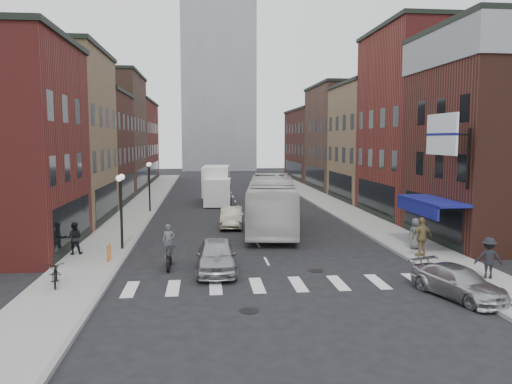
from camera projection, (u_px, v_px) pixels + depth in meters
ground at (269, 266)px, 23.47m from camera, size 160.00×160.00×0.00m
sidewalk_left at (142, 206)px, 44.33m from camera, size 3.00×74.00×0.15m
sidewalk_right at (329, 203)px, 46.11m from camera, size 3.00×74.00×0.15m
curb_left at (159, 206)px, 44.50m from camera, size 0.20×74.00×0.16m
curb_right at (313, 204)px, 45.96m from camera, size 0.20×74.00×0.16m
crosswalk_stripes at (279, 285)px, 20.51m from camera, size 12.00×2.20×0.01m
bldg_left_mid_a at (33, 137)px, 35.10m from camera, size 10.30×10.20×12.30m
bldg_left_mid_b at (71, 148)px, 45.10m from camera, size 10.30×10.20×10.30m
bldg_left_far_a at (96, 133)px, 55.82m from camera, size 10.30×12.20×13.30m
bldg_left_far_b at (117, 141)px, 69.77m from camera, size 10.30×16.20×11.30m
bldg_right_mid_a at (440, 124)px, 38.13m from camera, size 10.30×10.20×14.30m
bldg_right_mid_b at (391, 142)px, 48.18m from camera, size 10.30×10.20×11.30m
bldg_right_far_a at (356, 138)px, 59.00m from camera, size 10.30×12.20×12.30m
bldg_right_far_b at (327, 145)px, 72.95m from camera, size 10.30×16.20×10.30m
awning_blue at (429, 202)px, 26.60m from camera, size 1.80×5.00×0.78m
billboard_sign at (443, 136)px, 24.22m from camera, size 1.52×3.00×3.70m
distant_tower at (218, 42)px, 97.97m from camera, size 14.00×14.00×50.00m
streetlamp_near at (121, 197)px, 26.35m from camera, size 0.32×1.22×4.11m
streetlamp_far at (149, 177)px, 40.19m from camera, size 0.32×1.22×4.11m
bike_rack at (109, 253)px, 23.91m from camera, size 0.08×0.68×0.80m
box_truck at (217, 185)px, 46.62m from camera, size 2.80×7.98×3.41m
motorcycle_rider at (169, 248)px, 23.01m from camera, size 0.58×2.04×2.07m
transit_bus at (272, 203)px, 33.08m from camera, size 4.59×12.91×3.52m
sedan_left_near at (216, 256)px, 22.41m from camera, size 1.86×4.43×1.50m
sedan_left_far at (231, 217)px, 33.93m from camera, size 1.72×4.18×1.35m
curb_car at (458, 282)px, 18.81m from camera, size 2.78×4.34×1.17m
parked_bicycle at (56, 273)px, 19.93m from camera, size 1.10×1.97×0.98m
ped_left_solo at (74, 238)px, 25.28m from camera, size 0.83×0.52×1.64m
ped_right_a at (489, 258)px, 20.89m from camera, size 1.24×0.89×1.73m
ped_right_b at (422, 237)px, 24.74m from camera, size 1.26×0.84×1.97m
ped_right_c at (416, 234)px, 26.43m from camera, size 0.83×0.56×1.66m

